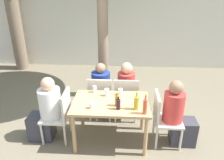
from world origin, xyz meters
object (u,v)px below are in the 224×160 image
Objects in this scene: drinking_glass_3 at (95,89)px; dining_table_front at (111,107)px; person_seated_0 at (46,112)px; patio_chair_1 at (163,117)px; amber_bottle_3 at (117,100)px; patio_chair_0 at (60,113)px; soda_bottle_0 at (145,106)px; person_seated_1 at (178,117)px; drinking_glass_2 at (120,92)px; patio_chair_3 at (126,97)px; drinking_glass_1 at (107,92)px; person_seated_3 at (126,91)px; oil_cruet_2 at (136,103)px; wine_bottle_1 at (118,104)px; drinking_glass_0 at (91,106)px; patio_chair_2 at (100,96)px; person_seated_2 at (102,91)px.

dining_table_front is at bearing -47.22° from drinking_glass_3.
dining_table_front is at bearing 90.00° from person_seated_0.
patio_chair_1 is 3.81× the size of amber_bottle_3.
patio_chair_0 is 2.80× the size of soda_bottle_0.
drinking_glass_3 is at bearing 142.29° from soda_bottle_0.
drinking_glass_2 is (-0.93, 0.26, 0.29)m from person_seated_1.
patio_chair_3 is at bearing 115.39° from person_seated_0.
patio_chair_0 is at bearing -164.45° from drinking_glass_1.
drinking_glass_2 is at bearing 80.67° from person_seated_3.
wine_bottle_1 is at bearing -176.94° from oil_cruet_2.
person_seated_1 reaches higher than soda_bottle_0.
wine_bottle_1 is at bearing 80.61° from person_seated_0.
person_seated_1 is 1.40m from drinking_glass_0.
drinking_glass_2 is at bearing 136.75° from patio_chair_2.
drinking_glass_1 is at bearing 139.15° from soda_bottle_0.
patio_chair_2 is at bearing 126.94° from person_seated_0.
dining_table_front is 1.09m from person_seated_1.
person_seated_3 is at bearing 123.27° from person_seated_0.
patio_chair_2 is 3.91× the size of wine_bottle_1.
oil_cruet_2 is at bearing 1.33° from drinking_glass_0.
dining_table_front is 10.21× the size of drinking_glass_3.
person_seated_3 is 9.50× the size of drinking_glass_3.
wine_bottle_1 is at bearing -50.88° from drinking_glass_3.
person_seated_0 reaches higher than person_seated_2.
patio_chair_1 reaches higher than drinking_glass_3.
patio_chair_0 is 1.00× the size of patio_chair_2.
wine_bottle_1 is 2.50× the size of drinking_glass_0.
patio_chair_0 is 0.86m from patio_chair_2.
person_seated_1 is 1.58m from person_seated_2.
person_seated_3 is at bearing 80.67° from drinking_glass_2.
person_seated_2 is 1.28m from oil_cruet_2.
person_seated_1 is at bearing -0.00° from dining_table_front.
drinking_glass_3 is (-0.06, -0.54, 0.31)m from person_seated_2.
person_seated_0 reaches higher than patio_chair_3.
soda_bottle_0 reaches higher than drinking_glass_0.
patio_chair_1 is 0.79× the size of person_seated_3.
drinking_glass_1 is at bearing 103.75° from person_seated_2.
wine_bottle_1 is 0.67m from drinking_glass_3.
drinking_glass_0 is at bearing -144.35° from dining_table_front.
patio_chair_2 is 0.54m from drinking_glass_1.
oil_cruet_2 is at bearing 121.15° from person_seated_2.
wine_bottle_1 reaches higher than patio_chair_2.
wine_bottle_1 is at bearing 109.10° from person_seated_2.
person_seated_1 is at bearing 154.66° from patio_chair_2.
drinking_glass_0 is 0.45m from drinking_glass_1.
patio_chair_1 and patio_chair_3 have the same top height.
dining_table_front is 0.47m from drinking_glass_3.
patio_chair_1 is 1.25m from patio_chair_2.
patio_chair_0 is 0.80× the size of person_seated_2.
person_seated_3 is (-0.00, 0.24, 0.00)m from patio_chair_3.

